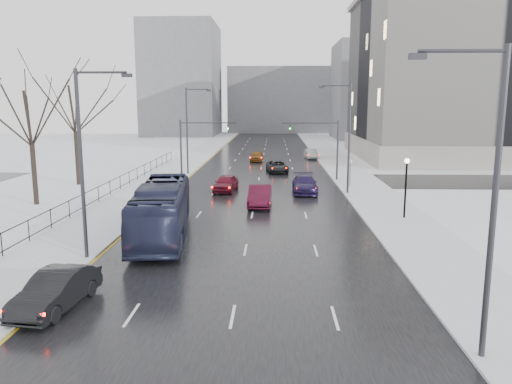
# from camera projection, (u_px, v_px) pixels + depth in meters

# --- Properties ---
(road) EXTENTS (16.00, 150.00, 0.04)m
(road) POSITION_uv_depth(u_px,v_px,m) (261.00, 166.00, 65.79)
(road) COLOR black
(road) RESTS_ON ground
(cross_road) EXTENTS (130.00, 10.00, 0.04)m
(cross_road) POSITION_uv_depth(u_px,v_px,m) (259.00, 180.00, 53.98)
(cross_road) COLOR black
(cross_road) RESTS_ON ground
(sidewalk_left) EXTENTS (5.00, 150.00, 0.16)m
(sidewalk_left) POSITION_uv_depth(u_px,v_px,m) (182.00, 166.00, 66.14)
(sidewalk_left) COLOR silver
(sidewalk_left) RESTS_ON ground
(sidewalk_right) EXTENTS (5.00, 150.00, 0.16)m
(sidewalk_right) POSITION_uv_depth(u_px,v_px,m) (341.00, 166.00, 65.42)
(sidewalk_right) COLOR silver
(sidewalk_right) RESTS_ON ground
(park_strip) EXTENTS (14.00, 150.00, 0.12)m
(park_strip) POSITION_uv_depth(u_px,v_px,m) (112.00, 165.00, 66.47)
(park_strip) COLOR white
(park_strip) RESTS_ON ground
(tree_park_d) EXTENTS (8.75, 8.75, 12.50)m
(tree_park_d) POSITION_uv_depth(u_px,v_px,m) (37.00, 206.00, 40.83)
(tree_park_d) COLOR black
(tree_park_d) RESTS_ON ground
(tree_park_e) EXTENTS (9.45, 9.45, 13.50)m
(tree_park_e) POSITION_uv_depth(u_px,v_px,m) (79.00, 186.00, 50.68)
(tree_park_e) COLOR black
(tree_park_e) RESTS_ON ground
(iron_fence) EXTENTS (0.06, 70.00, 1.30)m
(iron_fence) POSITION_uv_depth(u_px,v_px,m) (75.00, 205.00, 36.57)
(iron_fence) COLOR black
(iron_fence) RESTS_ON sidewalk_left
(streetlight_r_near) EXTENTS (2.95, 0.25, 10.00)m
(streetlight_r_near) POSITION_uv_depth(u_px,v_px,m) (488.00, 191.00, 15.33)
(streetlight_r_near) COLOR #2D2D33
(streetlight_r_near) RESTS_ON ground
(streetlight_r_mid) EXTENTS (2.95, 0.25, 10.00)m
(streetlight_r_mid) POSITION_uv_depth(u_px,v_px,m) (347.00, 133.00, 44.85)
(streetlight_r_mid) COLOR #2D2D33
(streetlight_r_mid) RESTS_ON ground
(streetlight_l_near) EXTENTS (2.95, 0.25, 10.00)m
(streetlight_l_near) POSITION_uv_depth(u_px,v_px,m) (85.00, 155.00, 25.73)
(streetlight_l_near) COLOR #2D2D33
(streetlight_l_near) RESTS_ON ground
(streetlight_l_far) EXTENTS (2.95, 0.25, 10.00)m
(streetlight_l_far) POSITION_uv_depth(u_px,v_px,m) (189.00, 126.00, 57.21)
(streetlight_l_far) COLOR #2D2D33
(streetlight_l_far) RESTS_ON ground
(lamppost_r_mid) EXTENTS (0.36, 0.36, 4.28)m
(lamppost_r_mid) POSITION_uv_depth(u_px,v_px,m) (406.00, 179.00, 35.38)
(lamppost_r_mid) COLOR black
(lamppost_r_mid) RESTS_ON sidewalk_right
(mast_signal_right) EXTENTS (6.10, 0.33, 6.50)m
(mast_signal_right) POSITION_uv_depth(u_px,v_px,m) (328.00, 143.00, 53.01)
(mast_signal_right) COLOR #2D2D33
(mast_signal_right) RESTS_ON ground
(mast_signal_left) EXTENTS (6.10, 0.33, 6.50)m
(mast_signal_left) POSITION_uv_depth(u_px,v_px,m) (191.00, 142.00, 53.51)
(mast_signal_left) COLOR #2D2D33
(mast_signal_left) RESTS_ON ground
(no_uturn_sign) EXTENTS (0.60, 0.06, 2.70)m
(no_uturn_sign) POSITION_uv_depth(u_px,v_px,m) (350.00, 164.00, 49.33)
(no_uturn_sign) COLOR #2D2D33
(no_uturn_sign) RESTS_ON sidewalk_right
(civic_building) EXTENTS (41.00, 31.00, 24.80)m
(civic_building) POSITION_uv_depth(u_px,v_px,m) (498.00, 83.00, 74.42)
(civic_building) COLOR gray
(civic_building) RESTS_ON ground
(bldg_far_right) EXTENTS (24.00, 20.00, 22.00)m
(bldg_far_right) POSITION_uv_depth(u_px,v_px,m) (386.00, 91.00, 116.99)
(bldg_far_right) COLOR slate
(bldg_far_right) RESTS_ON ground
(bldg_far_left) EXTENTS (18.00, 22.00, 28.00)m
(bldg_far_left) POSITION_uv_depth(u_px,v_px,m) (182.00, 80.00, 128.02)
(bldg_far_left) COLOR slate
(bldg_far_left) RESTS_ON ground
(bldg_far_center) EXTENTS (30.00, 18.00, 18.00)m
(bldg_far_center) POSITION_uv_depth(u_px,v_px,m) (282.00, 100.00, 142.76)
(bldg_far_center) COLOR slate
(bldg_far_center) RESTS_ON ground
(sedan_left_near) EXTENTS (2.27, 4.92, 1.56)m
(sedan_left_near) POSITION_uv_depth(u_px,v_px,m) (56.00, 290.00, 20.17)
(sedan_left_near) COLOR black
(sedan_left_near) RESTS_ON road
(bus) EXTENTS (4.27, 12.36, 3.37)m
(bus) POSITION_uv_depth(u_px,v_px,m) (162.00, 210.00, 30.92)
(bus) COLOR #20243F
(bus) RESTS_ON road
(sedan_center_near) EXTENTS (2.40, 4.79, 1.57)m
(sedan_center_near) POSITION_uv_depth(u_px,v_px,m) (226.00, 183.00, 47.04)
(sedan_center_near) COLOR #590F1F
(sedan_center_near) RESTS_ON road
(sedan_right_near) EXTENTS (1.90, 5.14, 1.68)m
(sedan_right_near) POSITION_uv_depth(u_px,v_px,m) (260.00, 196.00, 40.29)
(sedan_right_near) COLOR #3E0A1C
(sedan_right_near) RESTS_ON road
(sedan_right_cross) EXTENTS (2.90, 5.25, 1.39)m
(sedan_right_cross) POSITION_uv_depth(u_px,v_px,m) (277.00, 167.00, 59.96)
(sedan_right_cross) COLOR black
(sedan_right_cross) RESTS_ON road
(sedan_right_far) EXTENTS (2.25, 5.53, 1.60)m
(sedan_right_far) POSITION_uv_depth(u_px,v_px,m) (305.00, 184.00, 46.36)
(sedan_right_far) COLOR #1E143D
(sedan_right_far) RESTS_ON road
(sedan_center_far) EXTENTS (1.88, 4.47, 1.51)m
(sedan_center_far) POSITION_uv_depth(u_px,v_px,m) (257.00, 156.00, 71.33)
(sedan_center_far) COLOR brown
(sedan_center_far) RESTS_ON road
(sedan_right_distant) EXTENTS (1.98, 4.52, 1.44)m
(sedan_right_distant) POSITION_uv_depth(u_px,v_px,m) (311.00, 154.00, 74.76)
(sedan_right_distant) COLOR #A4A4A8
(sedan_right_distant) RESTS_ON road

